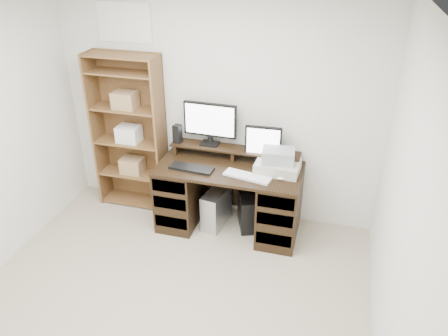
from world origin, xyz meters
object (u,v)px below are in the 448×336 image
at_px(desk, 229,197).
at_px(monitor_wide, 210,121).
at_px(bookshelf, 130,132).
at_px(tower_black, 247,210).
at_px(tower_silver, 216,208).
at_px(printer, 278,167).
at_px(monitor_small, 263,144).

relative_size(desk, monitor_wide, 2.58).
relative_size(desk, bookshelf, 0.83).
distance_m(desk, tower_black, 0.28).
bearing_deg(tower_silver, tower_black, 20.77).
bearing_deg(tower_black, printer, -25.66).
distance_m(desk, bookshelf, 1.35).
height_order(monitor_small, tower_silver, monitor_small).
xyz_separation_m(desk, monitor_wide, (-0.29, 0.26, 0.74)).
bearing_deg(printer, tower_silver, -174.21).
height_order(desk, monitor_wide, monitor_wide).
height_order(monitor_wide, tower_silver, monitor_wide).
bearing_deg(tower_black, desk, -179.07).
distance_m(monitor_small, bookshelf, 1.53).
relative_size(monitor_wide, tower_silver, 1.37).
distance_m(monitor_wide, monitor_small, 0.62).
xyz_separation_m(tower_silver, tower_black, (0.33, 0.07, -0.02)).
bearing_deg(printer, tower_black, 176.94).
bearing_deg(tower_black, bookshelf, 154.06).
height_order(desk, tower_silver, desk).
relative_size(monitor_small, tower_silver, 0.97).
relative_size(printer, tower_silver, 1.03).
relative_size(monitor_wide, bookshelf, 0.32).
bearing_deg(bookshelf, printer, -5.67).
bearing_deg(desk, tower_silver, 178.29).
xyz_separation_m(desk, tower_black, (0.19, 0.07, -0.19)).
relative_size(monitor_small, bookshelf, 0.23).
height_order(monitor_wide, printer, monitor_wide).
relative_size(monitor_wide, tower_black, 1.36).
height_order(printer, tower_black, printer).
xyz_separation_m(monitor_wide, bookshelf, (-0.94, -0.04, -0.21)).
height_order(tower_silver, bookshelf, bookshelf).
relative_size(monitor_wide, monitor_small, 1.40).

